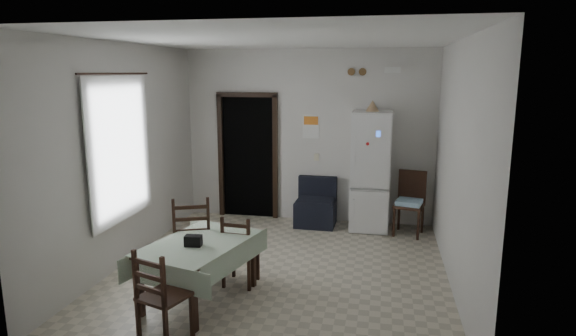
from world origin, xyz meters
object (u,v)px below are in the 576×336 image
(corner_chair, at_px, (409,204))
(dining_table, at_px, (200,271))
(dining_chair_near_head, at_px, (164,295))
(navy_seat, at_px, (316,202))
(dining_chair_far_left, at_px, (192,237))
(fridge, at_px, (371,171))
(dining_chair_far_right, at_px, (241,249))

(corner_chair, bearing_deg, dining_table, -117.82)
(dining_table, bearing_deg, dining_chair_near_head, -75.93)
(corner_chair, bearing_deg, navy_seat, -174.01)
(navy_seat, relative_size, dining_chair_near_head, 0.83)
(dining_table, xyz_separation_m, dining_chair_far_left, (-0.31, 0.55, 0.19))
(dining_table, height_order, dining_chair_far_left, dining_chair_far_left)
(corner_chair, distance_m, dining_table, 3.63)
(fridge, xyz_separation_m, dining_table, (-1.77, -2.92, -0.61))
(navy_seat, relative_size, dining_chair_far_right, 0.90)
(fridge, relative_size, corner_chair, 1.92)
(fridge, distance_m, dining_chair_near_head, 4.21)
(dining_chair_far_left, bearing_deg, corner_chair, -162.55)
(dining_chair_near_head, bearing_deg, dining_chair_far_left, -59.59)
(corner_chair, distance_m, dining_chair_far_left, 3.47)
(navy_seat, bearing_deg, dining_chair_far_left, -115.63)
(corner_chair, height_order, dining_chair_far_left, dining_chair_far_left)
(navy_seat, distance_m, dining_table, 3.06)
(corner_chair, relative_size, dining_chair_far_right, 1.14)
(corner_chair, xyz_separation_m, dining_table, (-2.38, -2.73, -0.16))
(corner_chair, xyz_separation_m, dining_chair_near_head, (-2.40, -3.59, -0.03))
(fridge, distance_m, navy_seat, 1.05)
(navy_seat, distance_m, dining_chair_near_head, 3.89)
(navy_seat, distance_m, corner_chair, 1.51)
(fridge, bearing_deg, dining_chair_far_right, -121.10)
(dining_chair_near_head, bearing_deg, dining_chair_far_right, -85.21)
(navy_seat, xyz_separation_m, dining_chair_far_right, (-0.57, -2.42, 0.04))
(fridge, bearing_deg, navy_seat, 179.85)
(navy_seat, height_order, dining_chair_far_right, dining_chair_far_right)
(dining_table, bearing_deg, dining_chair_far_left, 134.46)
(navy_seat, relative_size, dining_chair_far_left, 0.73)
(dining_table, distance_m, dining_chair_far_right, 0.60)
(navy_seat, bearing_deg, dining_table, -105.85)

